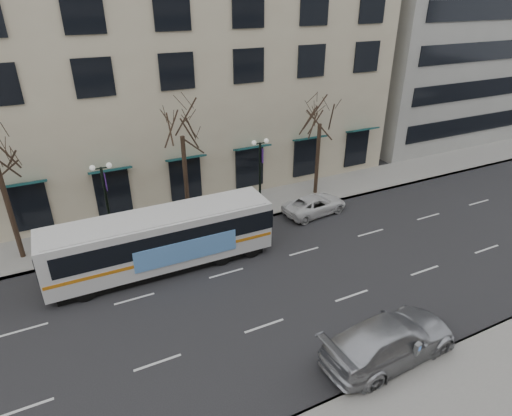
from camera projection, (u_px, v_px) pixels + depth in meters
ground at (244, 297)px, 21.63m from camera, size 160.00×160.00×0.00m
sidewalk_far at (255, 205)px, 30.75m from camera, size 80.00×4.00×0.15m
building_hotel at (102, 18)px, 32.19m from camera, size 40.00×20.00×24.00m
tree_far_mid at (181, 121)px, 25.53m from camera, size 3.60×3.60×8.55m
tree_far_right at (321, 110)px, 29.65m from camera, size 3.60×3.60×8.06m
lamp_post_left at (107, 200)px, 24.90m from camera, size 1.22×0.45×5.21m
lamp_post_right at (260, 172)px, 28.81m from camera, size 1.22×0.45×5.21m
city_bus at (163, 239)px, 23.22m from camera, size 12.25×2.78×3.32m
silver_car at (390, 339)px, 17.77m from camera, size 6.38×2.85×1.82m
white_pickup at (315, 205)px, 29.52m from camera, size 4.83×2.64×1.28m
pay_station at (417, 351)px, 16.93m from camera, size 0.33×0.25×1.34m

